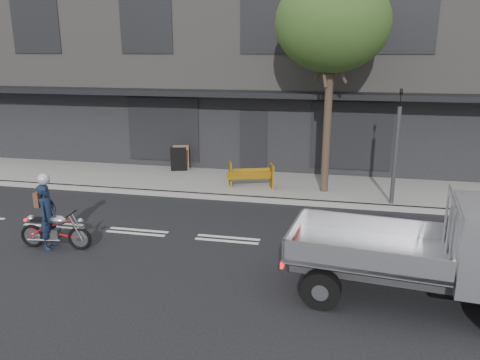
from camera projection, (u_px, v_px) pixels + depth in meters
name	position (u px, v px, depth m)	size (l,w,h in m)	color
ground	(228.00, 239.00, 11.59)	(80.00, 80.00, 0.00)	black
sidewalk	(259.00, 185.00, 16.00)	(32.00, 3.20, 0.15)	gray
kerb	(251.00, 199.00, 14.49)	(32.00, 0.20, 0.15)	gray
building_main	(285.00, 62.00, 21.17)	(26.00, 10.00, 8.00)	slate
street_tree	(332.00, 24.00, 13.70)	(3.40, 3.40, 6.74)	#382B21
traffic_light_pole	(396.00, 154.00, 13.47)	(0.12, 0.12, 3.50)	#2D2D30
motorcycle	(55.00, 230.00, 10.97)	(1.76, 0.51, 0.90)	black
rider	(48.00, 217.00, 10.92)	(0.57, 0.37, 1.56)	#121D32
flatbed_ute	(477.00, 248.00, 8.17)	(4.67, 2.32, 2.09)	black
construction_barrier	(250.00, 176.00, 15.20)	(1.50, 0.60, 0.84)	#FFAD0D
sandwich_board	(179.00, 159.00, 17.35)	(0.59, 0.39, 0.93)	black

